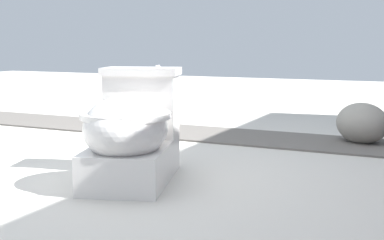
{
  "coord_description": "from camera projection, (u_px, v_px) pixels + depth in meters",
  "views": [
    {
      "loc": [
        1.96,
        1.49,
        0.63
      ],
      "look_at": [
        -0.07,
        0.55,
        0.3
      ],
      "focal_mm": 50.0,
      "sensor_mm": 36.0,
      "label": 1
    }
  ],
  "objects": [
    {
      "name": "toilet",
      "position": [
        131.0,
        134.0,
        2.4
      ],
      "size": [
        0.71,
        0.54,
        0.52
      ],
      "rotation": [
        0.0,
        0.0,
        0.3
      ],
      "color": "white",
      "rests_on": "ground"
    },
    {
      "name": "ground_plane",
      "position": [
        78.0,
        179.0,
        2.48
      ],
      "size": [
        14.0,
        14.0,
        0.0
      ],
      "primitive_type": "plane",
      "color": "beige"
    },
    {
      "name": "gravel_strip",
      "position": [
        267.0,
        139.0,
        3.46
      ],
      "size": [
        0.56,
        8.0,
        0.01
      ],
      "primitive_type": "cube",
      "color": "#605B56",
      "rests_on": "ground"
    },
    {
      "name": "boulder_near",
      "position": [
        362.0,
        123.0,
        3.31
      ],
      "size": [
        0.44,
        0.45,
        0.26
      ],
      "primitive_type": "ellipsoid",
      "rotation": [
        0.0,
        0.0,
        0.89
      ],
      "color": "gray",
      "rests_on": "ground"
    }
  ]
}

